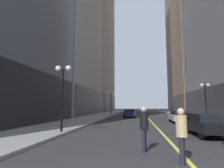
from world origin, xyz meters
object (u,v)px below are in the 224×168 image
pedestrian_in_tan_trench (181,131)px  car_navy (130,113)px  street_lamp_left_near (63,83)px  street_lamp_right_mid (205,93)px  car_black (205,123)px  street_lamp_left_far (111,98)px  pedestrian_in_black_coat (144,125)px  car_white (180,116)px

pedestrian_in_tan_trench → car_navy: bearing=95.9°
street_lamp_left_near → street_lamp_right_mid: size_ratio=1.00×
street_lamp_right_mid → pedestrian_in_tan_trench: bearing=-111.1°
car_black → street_lamp_left_far: (-8.90, 22.79, 2.54)m
car_navy → street_lamp_right_mid: (9.18, -7.04, 2.54)m
pedestrian_in_black_coat → street_lamp_left_far: size_ratio=0.39×
street_lamp_left_near → pedestrian_in_black_coat: bearing=-39.1°
pedestrian_in_tan_trench → street_lamp_left_near: size_ratio=0.38×
street_lamp_right_mid → car_black: bearing=-109.3°
pedestrian_in_tan_trench → street_lamp_left_far: 29.67m
car_navy → pedestrian_in_tan_trench: (2.52, -24.28, 0.27)m
street_lamp_right_mid → street_lamp_left_near: bearing=-137.7°
pedestrian_in_black_coat → street_lamp_left_near: size_ratio=0.39×
car_navy → pedestrian_in_tan_trench: size_ratio=2.40×
car_white → pedestrian_in_tan_trench: size_ratio=2.61×
car_black → car_navy: size_ratio=1.14×
car_white → street_lamp_left_far: 17.08m
street_lamp_left_near → street_lamp_right_mid: same height
car_white → street_lamp_right_mid: 4.95m
car_white → street_lamp_left_far: (-9.29, 14.10, 2.54)m
car_black → pedestrian_in_tan_trench: (-2.76, -6.15, 0.27)m
car_white → car_navy: 11.01m
car_white → pedestrian_in_black_coat: size_ratio=2.54×
pedestrian_in_black_coat → street_lamp_left_far: 28.02m
car_white → street_lamp_left_near: (-9.29, -9.26, 2.54)m
car_black → car_white: same height
car_navy → street_lamp_left_far: 6.43m
car_black → car_navy: 18.89m
pedestrian_in_tan_trench → street_lamp_right_mid: street_lamp_right_mid is taller
car_black → street_lamp_right_mid: (3.90, 11.10, 2.54)m
car_black → street_lamp_left_far: street_lamp_left_far is taller
pedestrian_in_black_coat → street_lamp_right_mid: size_ratio=0.39×
car_black → street_lamp_left_far: bearing=111.3°
street_lamp_left_far → car_black: bearing=-68.7°
car_navy → street_lamp_right_mid: size_ratio=0.92×
pedestrian_in_tan_trench → street_lamp_left_near: bearing=137.7°
pedestrian_in_black_coat → car_navy: bearing=93.6°
car_black → car_white: 8.70m
street_lamp_left_far → street_lamp_right_mid: (12.80, -11.70, 0.00)m
pedestrian_in_tan_trench → street_lamp_left_near: 8.60m
street_lamp_left_near → street_lamp_left_far: bearing=90.0°
car_black → street_lamp_right_mid: size_ratio=1.05×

